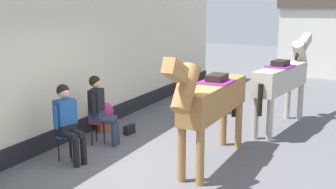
{
  "coord_description": "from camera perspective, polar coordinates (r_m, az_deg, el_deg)",
  "views": [
    {
      "loc": [
        2.96,
        -5.72,
        2.72
      ],
      "look_at": [
        -0.4,
        1.2,
        1.05
      ],
      "focal_mm": 44.03,
      "sensor_mm": 36.0,
      "label": 1
    }
  ],
  "objects": [
    {
      "name": "flower_planter_far",
      "position": [
        9.19,
        -8.76,
        -2.96
      ],
      "size": [
        0.43,
        0.43,
        0.64
      ],
      "color": "#A85638",
      "rests_on": "ground_plane"
    },
    {
      "name": "seated_visitor_far",
      "position": [
        8.19,
        -9.46,
        -1.65
      ],
      "size": [
        0.61,
        0.48,
        1.39
      ],
      "color": "red",
      "rests_on": "ground_plane"
    },
    {
      "name": "pub_facade_wall",
      "position": [
        9.16,
        -11.37,
        4.58
      ],
      "size": [
        0.34,
        14.0,
        3.4
      ],
      "color": "beige",
      "rests_on": "ground_plane"
    },
    {
      "name": "seated_visitor_near",
      "position": [
        7.4,
        -13.77,
        -3.35
      ],
      "size": [
        0.61,
        0.48,
        1.39
      ],
      "color": "#194C99",
      "rests_on": "ground_plane"
    },
    {
      "name": "distant_cottage",
      "position": [
        17.59,
        21.0,
        8.44
      ],
      "size": [
        3.4,
        2.6,
        3.5
      ],
      "color": "silver",
      "rests_on": "ground_plane"
    },
    {
      "name": "satchel_bag",
      "position": [
        8.95,
        -5.38,
        -4.83
      ],
      "size": [
        0.15,
        0.29,
        0.2
      ],
      "primitive_type": "cube",
      "rotation": [
        0.0,
        0.0,
        1.47
      ],
      "color": "black",
      "rests_on": "ground_plane"
    },
    {
      "name": "saddled_horse_far",
      "position": [
        9.48,
        15.68,
        2.3
      ],
      "size": [
        0.79,
        2.98,
        2.06
      ],
      "color": "#B2A899",
      "rests_on": "ground_plane"
    },
    {
      "name": "spare_stool_white",
      "position": [
        10.6,
        7.44,
        -0.5
      ],
      "size": [
        0.32,
        0.32,
        0.46
      ],
      "color": "white",
      "rests_on": "ground_plane"
    },
    {
      "name": "ground_plane",
      "position": [
        9.61,
        6.87,
        -4.3
      ],
      "size": [
        40.0,
        40.0,
        0.0
      ],
      "primitive_type": "plane",
      "color": "#56565B"
    },
    {
      "name": "saddled_horse_near",
      "position": [
        6.97,
        6.06,
        -0.77
      ],
      "size": [
        0.51,
        3.0,
        2.06
      ],
      "color": "#9E6B38",
      "rests_on": "ground_plane"
    }
  ]
}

